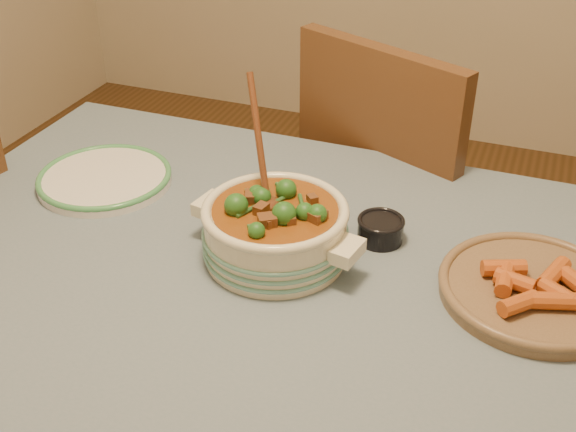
# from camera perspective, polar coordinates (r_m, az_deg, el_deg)

# --- Properties ---
(dining_table) EXTENTS (1.68, 1.08, 0.76)m
(dining_table) POSITION_cam_1_polar(r_m,az_deg,el_deg) (1.34, 1.91, -8.52)
(dining_table) COLOR brown
(dining_table) RESTS_ON floor
(stew_casserole) EXTENTS (0.34, 0.30, 0.32)m
(stew_casserole) POSITION_cam_1_polar(r_m,az_deg,el_deg) (1.31, -1.02, -0.81)
(stew_casserole) COLOR #EDE5C6
(stew_casserole) RESTS_ON dining_table
(white_plate) EXTENTS (0.37, 0.37, 0.03)m
(white_plate) POSITION_cam_1_polar(r_m,az_deg,el_deg) (1.63, -14.28, 2.93)
(white_plate) COLOR white
(white_plate) RESTS_ON dining_table
(condiment_bowl) EXTENTS (0.10, 0.10, 0.05)m
(condiment_bowl) POSITION_cam_1_polar(r_m,az_deg,el_deg) (1.39, 7.33, -0.96)
(condiment_bowl) COLOR black
(condiment_bowl) RESTS_ON dining_table
(fried_plate) EXTENTS (0.34, 0.34, 0.05)m
(fried_plate) POSITION_cam_1_polar(r_m,az_deg,el_deg) (1.31, 18.86, -5.33)
(fried_plate) COLOR #816247
(fried_plate) RESTS_ON dining_table
(chair_far) EXTENTS (0.61, 0.61, 1.00)m
(chair_far) POSITION_cam_1_polar(r_m,az_deg,el_deg) (1.94, 8.79, 1.69)
(chair_far) COLOR brown
(chair_far) RESTS_ON floor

